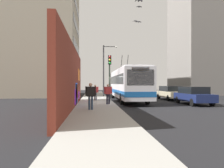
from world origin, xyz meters
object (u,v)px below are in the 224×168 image
Objects in this scene: city_bus at (127,84)px; parked_car_navy at (193,95)px; pedestrian_at_curb at (108,92)px; street_lamp at (105,67)px; parked_car_champagne at (170,92)px; pedestrian_near_wall at (91,94)px; traffic_light at (110,71)px; pedestrian_midblock at (95,91)px.

parked_car_navy is at bearing -130.53° from city_bus.
city_bus is 2.87× the size of parked_car_navy.
street_lamp is (10.10, -0.39, 2.95)m from pedestrian_at_curb.
pedestrian_near_wall reaches higher than parked_car_champagne.
street_lamp is at bearing 57.97° from parked_car_champagne.
pedestrian_near_wall is at bearing 172.45° from street_lamp.
city_bus is 2.57× the size of parked_car_champagne.
pedestrian_near_wall is at bearing 158.12° from pedestrian_at_curb.
traffic_light reaches higher than parked_car_navy.
pedestrian_midblock is at bearing 166.89° from street_lamp.
pedestrian_midblock is at bearing 99.75° from parked_car_champagne.
parked_car_champagne is at bearing -81.06° from city_bus.
street_lamp is at bearing -2.22° from pedestrian_at_curb.
street_lamp is at bearing -7.55° from pedestrian_near_wall.
traffic_light reaches higher than pedestrian_midblock.
street_lamp reaches higher than traffic_light.
street_lamp is (4.53, 7.24, 3.24)m from parked_car_champagne.
pedestrian_at_curb is at bearing -166.16° from pedestrian_midblock.
pedestrian_midblock is at bearing 100.95° from city_bus.
pedestrian_at_curb is at bearing 92.31° from parked_car_navy.
pedestrian_near_wall is at bearing 162.24° from traffic_light.
pedestrian_near_wall is at bearing 112.91° from parked_car_navy.
street_lamp is at bearing -13.11° from pedestrian_midblock.
traffic_light is (5.28, -1.69, 1.87)m from pedestrian_near_wall.
traffic_light reaches higher than pedestrian_near_wall.
parked_car_champagne is (5.26, 0.00, 0.00)m from parked_car_navy.
city_bus is 7.83× the size of pedestrian_midblock.
pedestrian_midblock reaches higher than parked_car_champagne.
street_lamp is at bearing 36.47° from parked_car_navy.
pedestrian_at_curb is at bearing 126.14° from parked_car_champagne.
pedestrian_near_wall is 1.05× the size of pedestrian_at_curb.
parked_car_champagne is 1.11× the size of traffic_light.
traffic_light is at bearing 144.26° from city_bus.
parked_car_navy and parked_car_champagne have the same top height.
parked_car_navy is at bearing -67.09° from pedestrian_near_wall.
parked_car_champagne is at bearing -44.86° from pedestrian_near_wall.
city_bus is at bearing -27.08° from pedestrian_at_curb.
street_lamp reaches higher than pedestrian_at_curb.
pedestrian_midblock is 7.61m from pedestrian_near_wall.
pedestrian_near_wall reaches higher than pedestrian_midblock.
parked_car_champagne is 8.77m from pedestrian_midblock.
traffic_light is (1.46, 7.35, 2.22)m from parked_car_navy.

